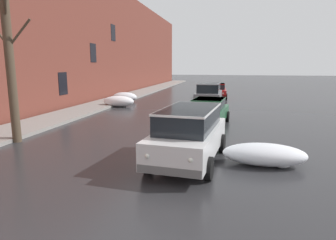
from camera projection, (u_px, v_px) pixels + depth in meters
The scene contains 10 objects.
left_sidewalk_slab at pixel (87, 108), 21.62m from camera, with size 2.66×80.00×0.16m, color gray.
brick_townhouse_facade at pixel (60, 31), 20.99m from camera, with size 0.63×80.00×11.16m.
snow_bank_near_corner_left at pixel (125, 97), 26.06m from camera, with size 2.20×1.34×0.86m.
snow_bank_near_corner_right at pixel (266, 155), 9.52m from camera, with size 2.65×1.23×0.71m.
snow_bank_along_right_kerb at pixel (119, 101), 23.08m from camera, with size 2.46×1.21×0.85m.
bare_tree_second_along_sidewalk at pixel (10, 59), 11.88m from camera, with size 2.99×2.29×6.48m.
suv_white_approaching_near_lane at pixel (189, 133), 9.80m from camera, with size 2.37×4.81×1.82m.
sedan_green_parked_kerbside_close at pixel (208, 111), 15.96m from camera, with size 2.28×4.41×1.42m.
suv_grey_parked_kerbside_mid at pixel (209, 94), 23.19m from camera, with size 2.13×4.43×1.82m.
sedan_red_parked_far_down_block at pixel (216, 90), 29.13m from camera, with size 2.16×4.37×1.42m.
Camera 1 is at (3.65, -1.75, 3.19)m, focal length 31.60 mm.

